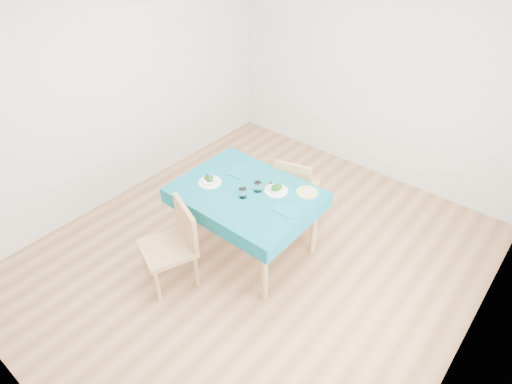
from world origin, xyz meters
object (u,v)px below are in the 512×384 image
Objects in this scene: side_plate at (307,192)px; table at (246,221)px; chair_far at (297,182)px; chair_near at (165,237)px; bowl_far at (276,188)px; bowl_near at (210,180)px.

table is at bearing -143.04° from side_plate.
chair_near is at bearing 60.32° from chair_far.
bowl_far is (0.12, -0.55, 0.28)m from chair_far.
bowl_far is at bearing -144.43° from side_plate.
bowl_far is 0.30m from side_plate.
table is 0.88m from chair_near.
side_plate is at bearing 118.04° from chair_far.
bowl_far is at bearing 38.36° from table.
side_plate is (0.36, -0.38, 0.25)m from chair_far.
chair_far is 0.63m from bowl_far.
chair_near is 5.00× the size of bowl_near.
table is 6.27× the size of side_plate.
table is 0.51m from bowl_far.
chair_far is (0.38, 1.54, -0.06)m from chair_near.
chair_near is 0.72m from bowl_near.
chair_far is 0.58m from side_plate.
bowl_near is (-0.47, -0.86, 0.28)m from chair_far.
chair_far is 4.79× the size of side_plate.
bowl_near is at bearing -149.91° from side_plate.
table is at bearing 19.42° from bowl_near.
bowl_near reaches higher than side_plate.
chair_near is 5.02× the size of bowl_far.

